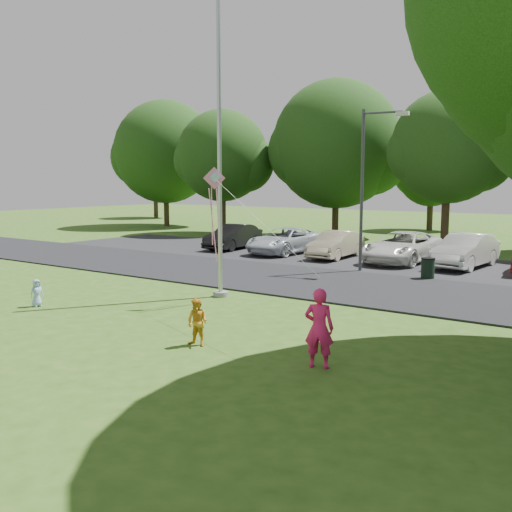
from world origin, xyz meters
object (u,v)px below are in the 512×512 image
Objects in this scene: street_lamp at (369,176)px; trash_can at (428,269)px; flagpole at (220,168)px; child_yellow at (197,322)px; woman at (319,328)px; child_blue at (37,293)px; kite at (216,193)px.

trash_can is (2.65, -0.30, -3.54)m from street_lamp.
child_yellow is at bearing -57.14° from flagpole.
child_blue is at bearing -19.25° from woman.
child_yellow reaches higher than trash_can.
trash_can is at bearing -27.22° from child_blue.
street_lamp is at bearing -88.59° from woman.
child_yellow is 1.33× the size of child_blue.
kite is at bearing 118.31° from child_yellow.
woman is 1.49× the size of child_yellow.
flagpole is at bearing -31.45° from child_blue.
woman is at bearing -79.39° from street_lamp.
flagpole is 1.51m from kite.
woman reaches higher than child_yellow.
trash_can is (4.53, 7.02, -3.74)m from flagpole.
kite is at bearing -106.83° from street_lamp.
street_lamp is 1.15× the size of kite.
flagpole is 6.69m from child_yellow.
kite is at bearing -50.64° from woman.
woman is at bearing -82.39° from trash_can.
child_yellow is at bearing -97.17° from trash_can.
child_blue is 6.16m from kite.
child_blue is (-6.67, 0.41, -0.13)m from child_yellow.
street_lamp reaches higher than child_yellow.
street_lamp is 12.94m from woman.
woman is 3.04m from child_yellow.
child_yellow is at bearing -99.83° from kite.
woman is 0.29× the size of kite.
street_lamp is at bearing 91.05° from child_yellow.
trash_can is at bearing 78.32° from child_yellow.
street_lamp reaches higher than woman.
flagpole is 6.11× the size of woman.
child_blue is (-9.68, 0.19, -0.41)m from woman.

